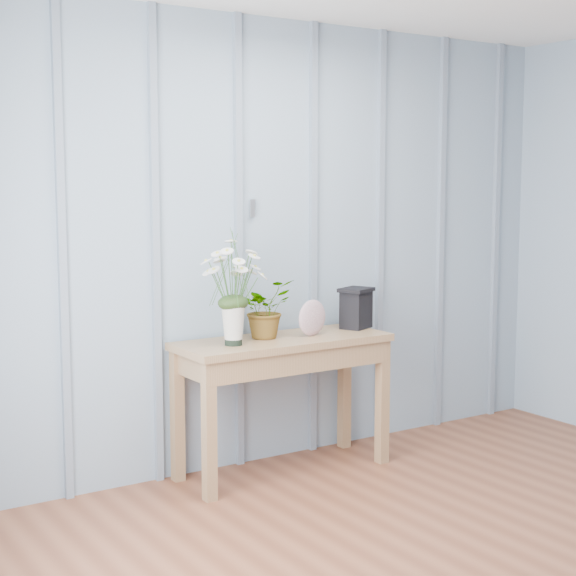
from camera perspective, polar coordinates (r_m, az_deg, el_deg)
room_shell at (r=3.97m, az=9.76°, el=12.43°), size 4.00×4.50×2.50m
sideboard at (r=4.83m, az=-0.32°, el=-4.59°), size 1.20×0.45×0.75m
daisy_vase at (r=4.56m, az=-3.58°, el=0.76°), size 0.41×0.31×0.58m
spider_plant at (r=4.80m, az=-1.49°, el=-1.36°), size 0.33×0.30×0.32m
felt_disc_vessel at (r=4.86m, az=1.57°, el=-1.94°), size 0.21×0.09×0.20m
carved_box at (r=5.13m, az=4.42°, el=-1.27°), size 0.24×0.22×0.24m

